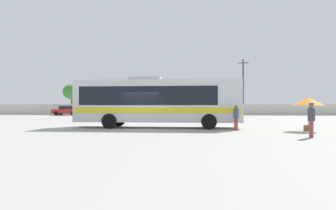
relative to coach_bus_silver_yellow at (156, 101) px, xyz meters
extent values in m
plane|color=#A3A099|center=(-0.91, 9.08, -1.94)|extent=(300.00, 300.00, 0.00)
cube|color=beige|center=(-0.91, 27.48, -1.07)|extent=(80.00, 0.30, 1.75)
cube|color=silver|center=(0.13, 0.00, -0.02)|extent=(11.73, 2.98, 2.95)
cube|color=black|center=(-0.45, 0.02, 0.33)|extent=(9.64, 2.93, 1.30)
cube|color=yellow|center=(0.13, 0.00, -0.67)|extent=(11.50, 3.00, 0.41)
cube|color=#19212D|center=(5.97, -0.22, 0.51)|extent=(0.13, 2.29, 1.54)
cube|color=yellow|center=(5.97, -0.22, -1.14)|extent=(0.15, 2.50, 0.71)
cube|color=#B2B2B2|center=(-0.74, 0.03, 1.58)|extent=(2.25, 1.48, 0.24)
cylinder|color=black|center=(3.78, 1.08, -1.42)|extent=(1.05, 0.34, 1.04)
cylinder|color=black|center=(3.69, -1.36, -1.42)|extent=(1.05, 0.34, 1.04)
cylinder|color=black|center=(-3.02, 1.34, -1.42)|extent=(1.05, 0.34, 1.04)
cylinder|color=black|center=(-3.12, -1.11, -1.42)|extent=(1.05, 0.34, 1.04)
cylinder|color=#99383D|center=(5.42, -2.00, -1.55)|extent=(0.15, 0.15, 0.78)
cylinder|color=#99383D|center=(5.32, -2.11, -1.55)|extent=(0.15, 0.15, 0.78)
cylinder|color=#33476B|center=(5.37, -2.05, -0.85)|extent=(0.46, 0.46, 0.62)
sphere|color=brown|center=(5.37, -2.05, -0.43)|extent=(0.21, 0.21, 0.21)
cylinder|color=#99383D|center=(8.44, -6.17, -1.52)|extent=(0.16, 0.16, 0.83)
cylinder|color=#99383D|center=(8.46, -6.02, -1.52)|extent=(0.16, 0.16, 0.83)
cylinder|color=#38383D|center=(8.45, -6.09, -0.78)|extent=(0.38, 0.38, 0.66)
sphere|color=#8C6647|center=(8.45, -6.09, -0.34)|extent=(0.22, 0.22, 0.22)
cylinder|color=navy|center=(8.45, -6.09, -0.24)|extent=(0.24, 0.24, 0.07)
cylinder|color=gray|center=(9.87, -2.09, -0.91)|extent=(0.05, 0.05, 2.06)
cone|color=orange|center=(9.87, -2.09, -0.08)|extent=(1.84, 1.84, 0.50)
cube|color=brown|center=(9.87, -2.09, -1.76)|extent=(0.44, 0.44, 0.36)
cube|color=red|center=(-16.48, 24.48, -1.30)|extent=(4.30, 1.88, 0.64)
cube|color=black|center=(-16.27, 24.48, -0.71)|extent=(2.38, 1.70, 0.53)
cylinder|color=black|center=(-17.78, 23.57, -1.62)|extent=(0.64, 0.23, 0.64)
cylinder|color=black|center=(-17.82, 25.33, -1.62)|extent=(0.64, 0.23, 0.64)
cylinder|color=black|center=(-15.14, 23.62, -1.62)|extent=(0.64, 0.23, 0.64)
cylinder|color=black|center=(-15.17, 25.38, -1.62)|extent=(0.64, 0.23, 0.64)
cube|color=#B7BABF|center=(-10.18, 23.53, -1.29)|extent=(4.40, 2.11, 0.67)
cube|color=black|center=(-10.39, 23.51, -0.68)|extent=(2.47, 1.83, 0.54)
cylinder|color=black|center=(-8.92, 24.51, -1.62)|extent=(0.65, 0.27, 0.64)
cylinder|color=black|center=(-8.79, 22.75, -1.62)|extent=(0.65, 0.27, 0.64)
cylinder|color=black|center=(-11.57, 24.31, -1.62)|extent=(0.65, 0.27, 0.64)
cylinder|color=black|center=(-11.43, 22.55, -1.62)|extent=(0.65, 0.27, 0.64)
cube|color=black|center=(-2.75, 24.03, -1.30)|extent=(4.24, 1.83, 0.64)
cube|color=black|center=(-2.54, 24.03, -0.72)|extent=(2.34, 1.67, 0.52)
cylinder|color=black|center=(-4.07, 23.16, -1.62)|extent=(0.64, 0.22, 0.64)
cylinder|color=black|center=(-4.05, 24.92, -1.62)|extent=(0.64, 0.22, 0.64)
cylinder|color=black|center=(-1.45, 23.14, -1.62)|extent=(0.64, 0.22, 0.64)
cylinder|color=black|center=(-1.43, 24.90, -1.62)|extent=(0.64, 0.22, 0.64)
cylinder|color=#4C3823|center=(11.75, 30.13, 2.73)|extent=(0.24, 0.24, 9.34)
cube|color=#473321|center=(11.75, 30.13, 6.80)|extent=(1.80, 0.40, 0.12)
cylinder|color=brown|center=(-19.38, 34.03, -0.45)|extent=(0.32, 0.32, 2.97)
ellipsoid|color=#38752D|center=(-19.38, 34.03, 2.19)|extent=(3.30, 3.30, 2.81)
cylinder|color=brown|center=(-8.57, 30.82, -0.47)|extent=(0.32, 0.32, 2.94)
ellipsoid|color=#23561E|center=(-8.57, 30.82, 2.40)|extent=(3.99, 3.99, 3.39)
cylinder|color=brown|center=(-0.95, 31.12, -0.59)|extent=(0.32, 0.32, 2.70)
ellipsoid|color=#23561E|center=(-0.95, 31.12, 2.09)|extent=(3.79, 3.79, 3.22)
camera|label=1|loc=(2.20, -21.67, -0.30)|focal=32.37mm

